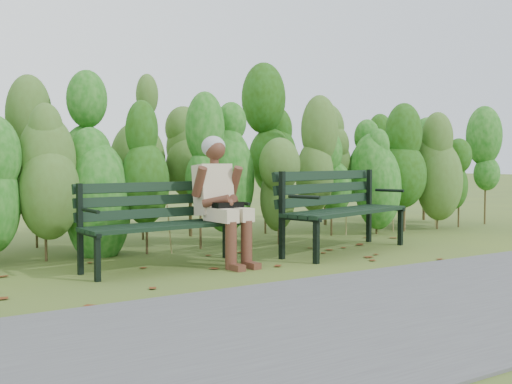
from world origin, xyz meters
TOP-DOWN VIEW (x-y plane):
  - ground at (0.00, 0.00)m, footprint 80.00×80.00m
  - footpath at (0.00, -2.20)m, footprint 60.00×2.50m
  - hedge_band at (0.00, 1.86)m, footprint 11.04×1.67m
  - leaf_litter at (0.33, -0.07)m, footprint 6.00×2.12m
  - bench_left at (-1.11, 0.37)m, footprint 1.81×0.72m
  - bench_right at (1.15, 0.28)m, footprint 2.07×1.17m
  - seated_woman at (-0.52, 0.24)m, footprint 0.57×0.83m

SIDE VIEW (x-z plane):
  - ground at x=0.00m, z-range 0.00..0.00m
  - leaf_litter at x=0.33m, z-range 0.00..0.01m
  - footpath at x=0.00m, z-range 0.00..0.01m
  - bench_left at x=-1.11m, z-range 0.08..0.96m
  - bench_right at x=1.15m, z-range 0.09..1.07m
  - seated_woman at x=-0.52m, z-range 0.08..1.45m
  - hedge_band at x=0.00m, z-range 0.05..2.47m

